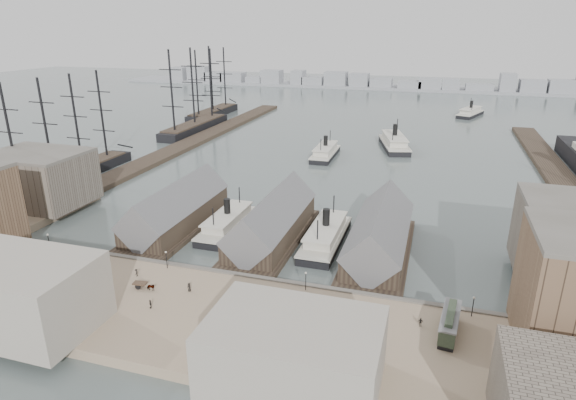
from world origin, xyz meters
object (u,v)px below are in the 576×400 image
(tram, at_px, (449,324))
(horse_cart_center, at_px, (147,286))
(ferry_docked_west, at_px, (228,222))
(horse_cart_right, at_px, (258,337))
(horse_cart_left, at_px, (90,269))

(tram, relative_size, horse_cart_center, 2.21)
(tram, bearing_deg, horse_cart_center, -171.53)
(ferry_docked_west, bearing_deg, tram, -31.46)
(tram, bearing_deg, horse_cart_right, -153.05)
(horse_cart_right, bearing_deg, horse_cart_left, 46.64)
(horse_cart_left, xyz_separation_m, horse_cart_center, (14.89, -2.43, -0.04))
(horse_cart_center, bearing_deg, tram, -95.12)
(horse_cart_left, height_order, horse_cart_right, horse_cart_left)
(horse_cart_left, xyz_separation_m, horse_cart_right, (40.99, -11.25, -0.02))
(horse_cart_center, relative_size, horse_cart_right, 1.03)
(tram, height_order, horse_cart_center, tram)
(tram, relative_size, horse_cart_right, 2.28)
(ferry_docked_west, height_order, tram, ferry_docked_west)
(ferry_docked_west, distance_m, tram, 63.45)
(horse_cart_left, height_order, horse_cart_center, horse_cart_left)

